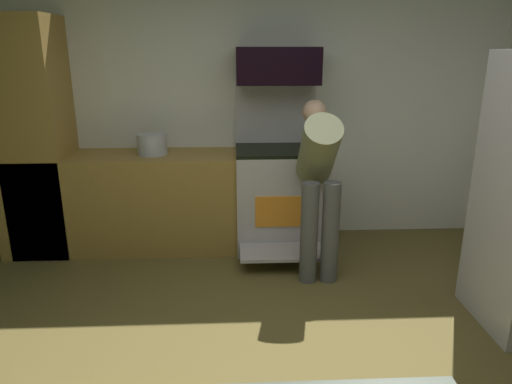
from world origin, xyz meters
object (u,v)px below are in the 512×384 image
oven_range (277,194)px  person_cook (319,176)px  microwave (278,66)px  stock_pot (152,144)px

oven_range → person_cook: 0.75m
microwave → stock_pot: 1.33m
oven_range → stock_pot: (-1.14, 0.01, 0.48)m
oven_range → stock_pot: oven_range is taller
person_cook → stock_pot: 1.55m
person_cook → microwave: bearing=111.4°
person_cook → oven_range: bearing=114.3°
microwave → stock_pot: microwave is taller
microwave → person_cook: 1.12m
microwave → person_cook: (0.28, -0.70, -0.83)m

